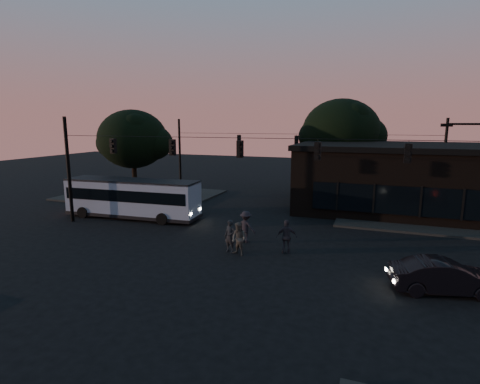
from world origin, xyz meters
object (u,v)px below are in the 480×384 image
(bus, at_px, (132,196))
(building, at_px, (395,177))
(car, at_px, (445,277))
(pedestrian_b, at_px, (239,239))
(pedestrian_a, at_px, (230,236))
(pedestrian_d, at_px, (246,227))
(pedestrian_c, at_px, (287,237))

(bus, bearing_deg, building, 23.96)
(car, bearing_deg, pedestrian_b, 70.31)
(bus, xyz_separation_m, car, (20.06, -6.17, -0.92))
(building, height_order, pedestrian_a, building)
(pedestrian_d, bearing_deg, pedestrian_b, 112.99)
(building, xyz_separation_m, pedestrian_b, (-8.16, -14.44, -1.80))
(bus, height_order, pedestrian_d, bus)
(pedestrian_c, bearing_deg, pedestrian_d, -40.84)
(bus, xyz_separation_m, pedestrian_b, (10.35, -4.88, -0.73))
(pedestrian_d, bearing_deg, pedestrian_c, 171.11)
(car, height_order, pedestrian_b, pedestrian_b)
(car, xyz_separation_m, pedestrian_c, (-7.35, 2.44, 0.24))
(bus, xyz_separation_m, pedestrian_d, (9.96, -2.62, -0.68))
(bus, bearing_deg, pedestrian_a, -28.50)
(pedestrian_b, bearing_deg, building, 84.26)
(car, height_order, pedestrian_d, pedestrian_d)
(building, xyz_separation_m, pedestrian_a, (-8.80, -14.12, -1.80))
(car, relative_size, pedestrian_d, 2.26)
(bus, distance_m, pedestrian_b, 11.47)
(building, xyz_separation_m, pedestrian_d, (-8.56, -12.17, -1.75))
(car, relative_size, pedestrian_a, 2.38)
(car, bearing_deg, pedestrian_a, 69.02)
(bus, relative_size, pedestrian_c, 5.53)
(bus, bearing_deg, pedestrian_b, -28.60)
(pedestrian_a, bearing_deg, car, 6.02)
(bus, bearing_deg, car, -20.44)
(bus, xyz_separation_m, pedestrian_c, (12.71, -3.73, -0.69))
(bus, relative_size, pedestrian_a, 5.78)
(pedestrian_c, relative_size, pedestrian_d, 0.99)
(pedestrian_a, distance_m, pedestrian_d, 1.96)
(pedestrian_a, relative_size, pedestrian_d, 0.95)
(pedestrian_d, bearing_deg, car, 173.74)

